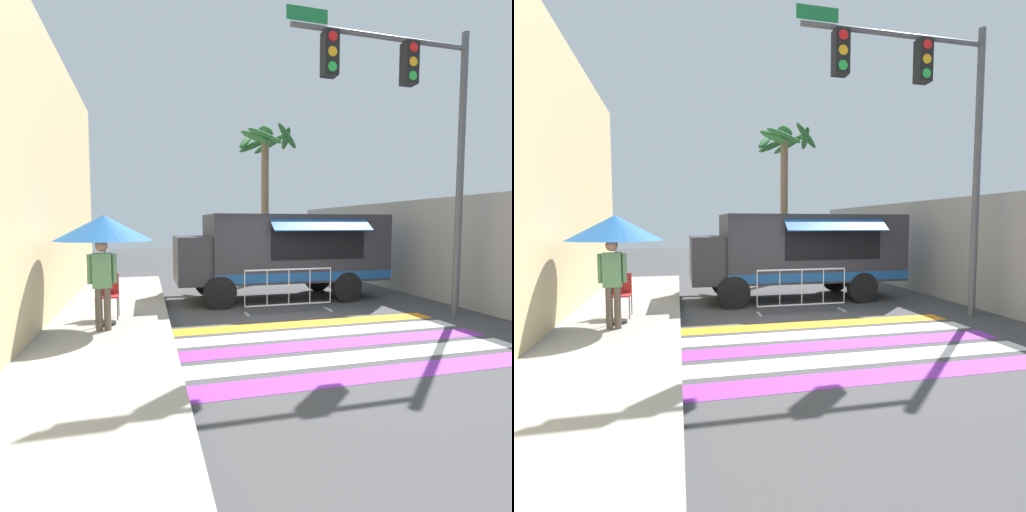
# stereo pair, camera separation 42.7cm
# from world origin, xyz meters

# --- Properties ---
(ground_plane) EXTENTS (60.00, 60.00, 0.00)m
(ground_plane) POSITION_xyz_m (0.00, 0.00, 0.00)
(ground_plane) COLOR #424244
(sidewalk_left) EXTENTS (4.40, 16.00, 0.16)m
(sidewalk_left) POSITION_xyz_m (-4.97, 0.00, 0.08)
(sidewalk_left) COLOR #99968E
(sidewalk_left) RESTS_ON ground_plane
(building_left_facade) EXTENTS (0.25, 16.00, 6.29)m
(building_left_facade) POSITION_xyz_m (-5.29, 0.00, 3.15)
(building_left_facade) COLOR #DBBC84
(building_left_facade) RESTS_ON ground_plane
(concrete_wall_right) EXTENTS (0.20, 16.00, 2.93)m
(concrete_wall_right) POSITION_xyz_m (4.84, 3.00, 1.47)
(concrete_wall_right) COLOR gray
(concrete_wall_right) RESTS_ON ground_plane
(crosswalk_painted) EXTENTS (6.40, 3.60, 0.01)m
(crosswalk_painted) POSITION_xyz_m (0.00, -1.48, 0.00)
(crosswalk_painted) COLOR purple
(crosswalk_painted) RESTS_ON ground_plane
(food_truck) EXTENTS (6.01, 2.62, 2.46)m
(food_truck) POSITION_xyz_m (0.53, 3.04, 1.44)
(food_truck) COLOR #2D2D33
(food_truck) RESTS_ON ground_plane
(traffic_signal_pole) EXTENTS (4.46, 0.29, 6.59)m
(traffic_signal_pole) POSITION_xyz_m (2.60, -0.08, 4.76)
(traffic_signal_pole) COLOR #515456
(traffic_signal_pole) RESTS_ON ground_plane
(patio_umbrella) EXTENTS (1.88, 1.88, 2.20)m
(patio_umbrella) POSITION_xyz_m (-4.01, 0.41, 2.10)
(patio_umbrella) COLOR black
(patio_umbrella) RESTS_ON sidewalk_left
(folding_chair) EXTENTS (0.46, 0.46, 0.94)m
(folding_chair) POSITION_xyz_m (-4.04, 1.09, 0.73)
(folding_chair) COLOR #4C4C51
(folding_chair) RESTS_ON sidewalk_left
(vendor_person) EXTENTS (0.53, 0.23, 1.73)m
(vendor_person) POSITION_xyz_m (-4.03, -0.02, 1.16)
(vendor_person) COLOR brown
(vendor_person) RESTS_ON sidewalk_left
(barricade_front) EXTENTS (2.27, 0.44, 1.09)m
(barricade_front) POSITION_xyz_m (0.17, 1.23, 0.55)
(barricade_front) COLOR #B7BABF
(barricade_front) RESTS_ON ground_plane
(palm_tree) EXTENTS (2.48, 2.42, 5.87)m
(palm_tree) POSITION_xyz_m (1.19, 6.58, 4.46)
(palm_tree) COLOR #7A664C
(palm_tree) RESTS_ON ground_plane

